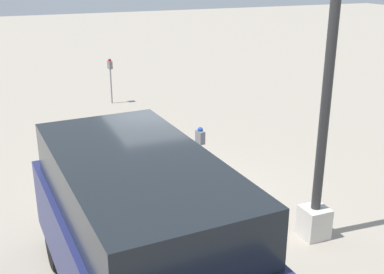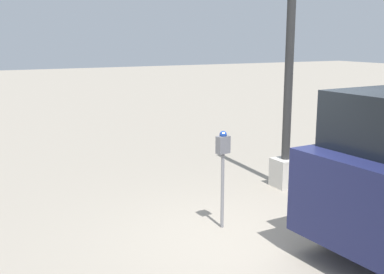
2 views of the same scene
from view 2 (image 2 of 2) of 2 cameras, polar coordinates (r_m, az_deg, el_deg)
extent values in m
plane|color=gray|center=(7.13, 7.63, -11.86)|extent=(80.00, 80.00, 0.00)
cylinder|color=gray|center=(7.28, 3.63, -6.38)|extent=(0.05, 0.05, 1.16)
cube|color=slate|center=(7.09, 3.70, -0.91)|extent=(0.22, 0.14, 0.26)
sphere|color=navy|center=(7.06, 3.72, 0.29)|extent=(0.11, 0.11, 0.11)
cube|color=beige|center=(9.50, 10.94, -4.16)|extent=(0.44, 0.44, 0.55)
cylinder|color=#2D2D2D|center=(9.15, 11.61, 12.34)|extent=(0.16, 0.16, 4.85)
cylinder|color=black|center=(7.17, 17.36, -9.19)|extent=(0.71, 0.28, 0.69)
camera|label=1|loc=(11.99, 52.95, 15.01)|focal=45.00mm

